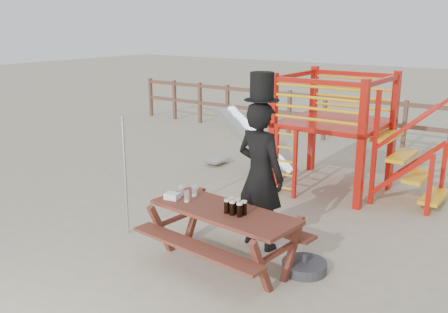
{
  "coord_description": "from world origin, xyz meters",
  "views": [
    {
      "loc": [
        3.63,
        -4.65,
        2.93
      ],
      "look_at": [
        -0.23,
        0.8,
        1.13
      ],
      "focal_mm": 40.0,
      "sensor_mm": 36.0,
      "label": 1
    }
  ],
  "objects": [
    {
      "name": "parasol_base",
      "position": [
        1.25,
        0.39,
        0.06
      ],
      "size": [
        0.55,
        0.55,
        0.23
      ],
      "color": "#353539",
      "rests_on": "ground"
    },
    {
      "name": "back_fence",
      "position": [
        0.0,
        7.0,
        0.74
      ],
      "size": [
        15.09,
        0.09,
        1.2
      ],
      "color": "brown",
      "rests_on": "ground"
    },
    {
      "name": "playground_fort",
      "position": [
        0.12,
        3.58,
        1.07
      ],
      "size": [
        4.71,
        1.84,
        2.1
      ],
      "color": "red",
      "rests_on": "ground"
    },
    {
      "name": "stout_pints",
      "position": [
        0.53,
        -0.05,
        0.82
      ],
      "size": [
        0.26,
        0.18,
        0.17
      ],
      "color": "black",
      "rests_on": "picnic_table"
    },
    {
      "name": "metal_pole",
      "position": [
        -1.33,
        -0.03,
        0.85
      ],
      "size": [
        0.04,
        0.04,
        1.7
      ],
      "primitive_type": "cylinder",
      "color": "#B2B2B7",
      "rests_on": "ground"
    },
    {
      "name": "man_with_hat",
      "position": [
        0.42,
        0.71,
        1.05
      ],
      "size": [
        0.79,
        0.58,
        2.34
      ],
      "rotation": [
        0.0,
        0.0,
        2.99
      ],
      "color": "black",
      "rests_on": "ground"
    },
    {
      "name": "ground",
      "position": [
        0.0,
        0.0,
        0.0
      ],
      "size": [
        60.0,
        60.0,
        0.0
      ],
      "primitive_type": "plane",
      "color": "#B3A68B",
      "rests_on": "ground"
    },
    {
      "name": "picnic_table",
      "position": [
        0.35,
        -0.02,
        0.46
      ],
      "size": [
        1.99,
        1.46,
        0.73
      ],
      "rotation": [
        0.0,
        0.0,
        -0.09
      ],
      "color": "brown",
      "rests_on": "ground"
    },
    {
      "name": "empty_glasses",
      "position": [
        -0.28,
        0.05,
        0.8
      ],
      "size": [
        0.28,
        0.29,
        0.15
      ],
      "color": "silver",
      "rests_on": "picnic_table"
    },
    {
      "name": "paper_bag",
      "position": [
        -0.42,
        -0.09,
        0.77
      ],
      "size": [
        0.2,
        0.17,
        0.08
      ],
      "primitive_type": "cube",
      "rotation": [
        0.0,
        0.0,
        0.19
      ],
      "color": "white",
      "rests_on": "picnic_table"
    }
  ]
}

